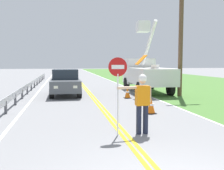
% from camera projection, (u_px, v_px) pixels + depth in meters
% --- Properties ---
extents(grass_verge_right, '(16.00, 110.00, 0.01)m').
position_uv_depth(grass_verge_right, '(200.00, 84.00, 26.21)').
color(grass_verge_right, '#477533').
rests_on(grass_verge_right, ground).
extents(centerline_yellow_left, '(0.11, 110.00, 0.01)m').
position_uv_depth(centerline_yellow_left, '(82.00, 86.00, 24.08)').
color(centerline_yellow_left, yellow).
rests_on(centerline_yellow_left, ground).
extents(centerline_yellow_right, '(0.11, 110.00, 0.01)m').
position_uv_depth(centerline_yellow_right, '(84.00, 86.00, 24.11)').
color(centerline_yellow_right, yellow).
rests_on(centerline_yellow_right, ground).
extents(edge_line_right, '(0.12, 110.00, 0.01)m').
position_uv_depth(edge_line_right, '(122.00, 85.00, 24.75)').
color(edge_line_right, silver).
rests_on(edge_line_right, ground).
extents(edge_line_left, '(0.12, 110.00, 0.01)m').
position_uv_depth(edge_line_left, '(43.00, 86.00, 23.44)').
color(edge_line_left, silver).
rests_on(edge_line_left, ground).
extents(flagger_worker, '(1.09, 0.27, 1.83)m').
position_uv_depth(flagger_worker, '(142.00, 100.00, 7.98)').
color(flagger_worker, '#1E2338').
rests_on(flagger_worker, ground).
extents(stop_sign_paddle, '(0.56, 0.04, 2.33)m').
position_uv_depth(stop_sign_paddle, '(118.00, 79.00, 7.73)').
color(stop_sign_paddle, silver).
rests_on(stop_sign_paddle, ground).
extents(utility_bucket_truck, '(2.88, 6.88, 5.23)m').
position_uv_depth(utility_bucket_truck, '(145.00, 72.00, 19.48)').
color(utility_bucket_truck, silver).
rests_on(utility_bucket_truck, ground).
extents(oncoming_sedan_nearest, '(1.93, 4.12, 1.70)m').
position_uv_depth(oncoming_sedan_nearest, '(65.00, 83.00, 17.15)').
color(oncoming_sedan_nearest, '#4C5156').
rests_on(oncoming_sedan_nearest, ground).
extents(utility_pole_near, '(1.80, 0.28, 8.07)m').
position_uv_depth(utility_pole_near, '(181.00, 30.00, 16.65)').
color(utility_pole_near, brown).
rests_on(utility_pole_near, ground).
extents(traffic_cone_lead, '(0.40, 0.40, 0.70)m').
position_uv_depth(traffic_cone_lead, '(151.00, 106.00, 11.19)').
color(traffic_cone_lead, orange).
rests_on(traffic_cone_lead, ground).
extents(traffic_cone_mid, '(0.40, 0.40, 0.70)m').
position_uv_depth(traffic_cone_mid, '(139.00, 97.00, 13.81)').
color(traffic_cone_mid, orange).
rests_on(traffic_cone_mid, ground).
extents(traffic_cone_tail, '(0.40, 0.40, 0.70)m').
position_uv_depth(traffic_cone_tail, '(127.00, 93.00, 15.89)').
color(traffic_cone_tail, orange).
rests_on(traffic_cone_tail, ground).
extents(guardrail_left_shoulder, '(0.10, 32.00, 0.71)m').
position_uv_depth(guardrail_left_shoulder, '(29.00, 85.00, 18.92)').
color(guardrail_left_shoulder, '#9EA0A3').
rests_on(guardrail_left_shoulder, ground).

